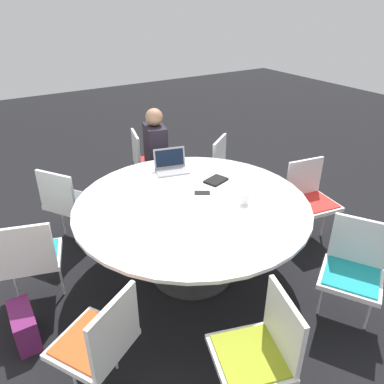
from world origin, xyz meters
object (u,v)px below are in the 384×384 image
at_px(spiral_notebook, 216,180).
at_px(chair_2, 30,255).
at_px(chair_5, 354,266).
at_px(cell_phone, 202,193).
at_px(chair_3, 100,339).
at_px(coffee_cup, 245,199).
at_px(handbag, 24,326).
at_px(chair_1, 67,200).
at_px(person_0, 157,150).
at_px(chair_4, 261,347).
at_px(chair_0, 147,159).
at_px(chair_7, 229,168).
at_px(laptop, 171,165).
at_px(chair_6, 310,195).

bearing_deg(spiral_notebook, chair_2, 86.54).
relative_size(chair_5, cell_phone, 5.51).
relative_size(chair_3, spiral_notebook, 3.48).
xyz_separation_m(coffee_cup, handbag, (0.26, 1.85, -0.67)).
xyz_separation_m(chair_1, person_0, (0.28, -1.16, 0.19)).
bearing_deg(chair_4, cell_phone, -2.44).
relative_size(chair_0, person_0, 0.71).
bearing_deg(chair_4, chair_7, -15.45).
distance_m(laptop, handbag, 1.91).
distance_m(chair_4, handbag, 1.78).
height_order(chair_2, laptop, laptop).
bearing_deg(chair_2, coffee_cup, -2.30).
distance_m(chair_0, coffee_cup, 1.89).
relative_size(chair_3, chair_7, 1.00).
bearing_deg(spiral_notebook, person_0, 2.55).
height_order(chair_1, chair_2, same).
bearing_deg(chair_4, coffee_cup, -16.58).
distance_m(chair_3, handbag, 0.91).
bearing_deg(chair_2, chair_6, 6.84).
height_order(chair_2, cell_phone, chair_2).
distance_m(chair_6, handbag, 2.85).
distance_m(chair_1, chair_7, 1.87).
bearing_deg(coffee_cup, chair_1, 41.20).
relative_size(chair_6, spiral_notebook, 3.48).
xyz_separation_m(laptop, coffee_cup, (-0.93, -0.20, -0.01)).
relative_size(chair_1, chair_7, 1.00).
relative_size(chair_5, chair_6, 1.00).
height_order(chair_0, handbag, chair_0).
relative_size(chair_5, spiral_notebook, 3.48).
bearing_deg(chair_3, person_0, 24.04).
relative_size(person_0, laptop, 3.29).
xyz_separation_m(chair_1, chair_3, (-1.83, 0.32, 0.00)).
relative_size(chair_6, chair_7, 1.00).
relative_size(person_0, handbag, 3.36).
bearing_deg(coffee_cup, spiral_notebook, -4.86).
height_order(chair_1, chair_7, same).
distance_m(chair_3, chair_7, 2.69).
relative_size(chair_7, coffee_cup, 8.74).
height_order(cell_phone, handbag, cell_phone).
bearing_deg(laptop, chair_4, -90.19).
bearing_deg(person_0, chair_3, -20.86).
height_order(chair_2, chair_4, same).
xyz_separation_m(chair_1, chair_6, (-1.23, -2.14, 0.00)).
bearing_deg(coffee_cup, chair_4, 146.11).
bearing_deg(cell_phone, chair_0, -6.41).
distance_m(chair_1, chair_5, 2.69).
bearing_deg(spiral_notebook, chair_7, -45.80).
bearing_deg(chair_3, chair_2, 68.92).
xyz_separation_m(chair_1, chair_4, (-2.39, -0.47, 0.00)).
relative_size(laptop, spiral_notebook, 1.49).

